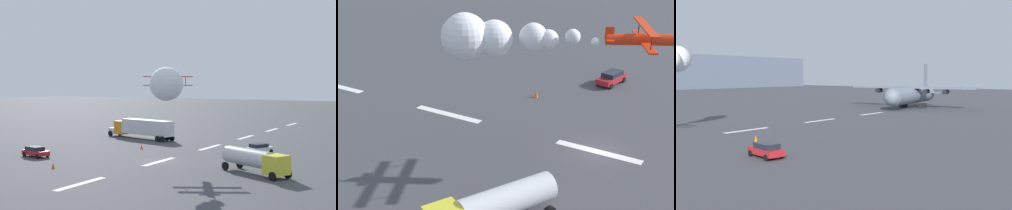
# 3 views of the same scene
# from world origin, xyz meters

# --- Properties ---
(ground_plane) EXTENTS (440.00, 440.00, 0.00)m
(ground_plane) POSITION_xyz_m (0.00, 0.00, 0.00)
(ground_plane) COLOR #424247
(ground_plane) RESTS_ON ground
(runway_stripe_4) EXTENTS (8.00, 0.90, 0.01)m
(runway_stripe_4) POSITION_xyz_m (0.00, 0.00, 0.01)
(runway_stripe_4) COLOR white
(runway_stripe_4) RESTS_ON ground
(runway_stripe_5) EXTENTS (8.00, 0.90, 0.01)m
(runway_stripe_5) POSITION_xyz_m (16.65, 0.00, 0.01)
(runway_stripe_5) COLOR white
(runway_stripe_5) RESTS_ON ground
(stunt_biplane_red) EXTENTS (17.51, 12.06, 3.82)m
(stunt_biplane_red) POSITION_xyz_m (7.91, 5.52, 10.60)
(stunt_biplane_red) COLOR red
(fuel_tanker_truck) EXTENTS (6.51, 9.43, 2.90)m
(fuel_tanker_truck) POSITION_xyz_m (2.10, 14.45, 1.75)
(fuel_tanker_truck) COLOR yellow
(fuel_tanker_truck) RESTS_ON ground
(followme_car_yellow) EXTENTS (2.63, 4.64, 1.52)m
(followme_car_yellow) POSITION_xyz_m (5.27, -17.83, 0.81)
(followme_car_yellow) COLOR #B21E23
(followme_car_yellow) RESTS_ON ground
(traffic_cone_far) EXTENTS (0.44, 0.44, 0.75)m
(traffic_cone_far) POSITION_xyz_m (11.03, -9.10, 0.38)
(traffic_cone_far) COLOR orange
(traffic_cone_far) RESTS_ON ground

